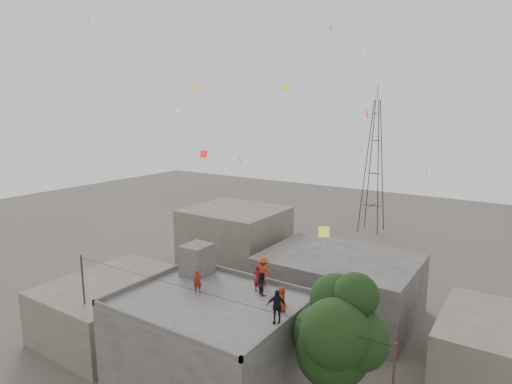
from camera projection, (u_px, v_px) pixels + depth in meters
main_building at (211, 350)px, 24.50m from camera, size 10.00×8.00×6.10m
parapet at (210, 298)px, 23.90m from camera, size 10.00×8.00×0.30m
stair_head_box at (197, 260)px, 27.60m from camera, size 1.60×1.80×2.00m
neighbor_west at (115, 307)px, 32.29m from camera, size 8.00×10.00×4.00m
neighbor_north at (339, 285)px, 35.00m from camera, size 12.00×9.00×5.00m
neighbor_northwest at (235, 243)px, 42.94m from camera, size 9.00×8.00×7.00m
neighbor_east at (503, 358)px, 25.28m from camera, size 7.00×8.00×4.40m
tree at (337, 333)px, 20.43m from camera, size 4.90×4.60×9.10m
utility_line at (203, 351)px, 23.06m from camera, size 20.12×0.62×7.40m
transmission_tower at (374, 166)px, 58.32m from camera, size 2.97×2.97×20.01m
person_red_adult at (258, 278)px, 24.98m from camera, size 0.63×0.44×1.65m
person_orange_child at (282, 299)px, 22.57m from camera, size 0.75×0.79×1.37m
person_dark_child at (262, 284)px, 24.62m from camera, size 0.81×0.75×1.35m
person_dark_adult at (277, 306)px, 21.29m from camera, size 1.11×0.81×1.75m
person_orange_adult at (263, 271)px, 25.80m from camera, size 1.34×1.01×1.84m
person_red_child at (198, 282)px, 24.90m from camera, size 0.57×0.58×1.35m
kites at (285, 125)px, 27.40m from camera, size 22.14×15.19×12.93m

